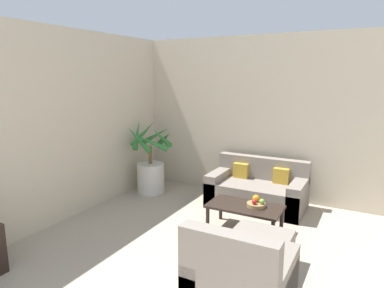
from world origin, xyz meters
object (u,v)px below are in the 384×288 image
(coffee_table, at_px, (245,209))
(apple_green, at_px, (262,201))
(potted_palm, at_px, (151,167))
(orange_fruit, at_px, (256,198))
(ottoman, at_px, (261,249))
(fruit_bowl, at_px, (256,205))
(armchair, at_px, (241,281))
(apple_red, at_px, (254,202))
(sofa_loveseat, at_px, (257,191))

(coffee_table, distance_m, apple_green, 0.26)
(apple_green, bearing_deg, potted_palm, 163.37)
(orange_fruit, distance_m, ottoman, 0.90)
(fruit_bowl, distance_m, armchair, 1.58)
(apple_green, bearing_deg, orange_fruit, 153.64)
(apple_red, xyz_separation_m, orange_fruit, (-0.01, 0.10, 0.01))
(sofa_loveseat, height_order, orange_fruit, sofa_loveseat)
(sofa_loveseat, xyz_separation_m, fruit_bowl, (0.27, -0.91, 0.13))
(potted_palm, bearing_deg, apple_red, -18.61)
(apple_green, relative_size, orange_fruit, 0.76)
(fruit_bowl, distance_m, apple_red, 0.08)
(fruit_bowl, bearing_deg, ottoman, -68.08)
(sofa_loveseat, xyz_separation_m, coffee_table, (0.13, -0.95, 0.05))
(apple_red, height_order, apple_green, apple_green)
(apple_red, xyz_separation_m, ottoman, (0.31, -0.69, -0.26))
(sofa_loveseat, bearing_deg, armchair, -75.53)
(orange_fruit, bearing_deg, coffee_table, -145.37)
(apple_red, xyz_separation_m, armchair, (0.37, -1.49, -0.17))
(potted_palm, height_order, apple_red, potted_palm)
(sofa_loveseat, bearing_deg, apple_red, -74.65)
(fruit_bowl, xyz_separation_m, orange_fruit, (-0.02, 0.05, 0.07))
(armchair, bearing_deg, orange_fruit, 103.45)
(armchair, bearing_deg, apple_red, 103.90)
(apple_red, bearing_deg, potted_palm, 161.39)
(sofa_loveseat, height_order, ottoman, sofa_loveseat)
(sofa_loveseat, distance_m, ottoman, 1.76)
(ottoman, bearing_deg, potted_palm, 149.98)
(apple_red, distance_m, orange_fruit, 0.11)
(potted_palm, xyz_separation_m, apple_green, (2.22, -0.66, -0.02))
(apple_red, xyz_separation_m, apple_green, (0.09, 0.06, 0.00))
(potted_palm, xyz_separation_m, fruit_bowl, (2.14, -0.66, -0.08))
(fruit_bowl, height_order, apple_green, apple_green)
(potted_palm, height_order, coffee_table, potted_palm)
(potted_palm, relative_size, orange_fruit, 14.09)
(sofa_loveseat, height_order, apple_red, sofa_loveseat)
(armchair, bearing_deg, sofa_loveseat, 104.47)
(orange_fruit, xyz_separation_m, ottoman, (0.32, -0.80, -0.27))
(fruit_bowl, bearing_deg, armchair, -76.85)
(armchair, bearing_deg, apple_green, 100.39)
(potted_palm, height_order, sofa_loveseat, potted_palm)
(sofa_loveseat, distance_m, coffee_table, 0.96)
(potted_palm, xyz_separation_m, armchair, (2.50, -2.20, -0.19))
(coffee_table, xyz_separation_m, ottoman, (0.44, -0.71, -0.13))
(sofa_loveseat, bearing_deg, orange_fruit, -73.66)
(fruit_bowl, bearing_deg, orange_fruit, 112.09)
(coffee_table, distance_m, orange_fruit, 0.20)
(orange_fruit, bearing_deg, potted_palm, 163.85)
(potted_palm, height_order, fruit_bowl, potted_palm)
(ottoman, bearing_deg, orange_fruit, 111.93)
(coffee_table, distance_m, armchair, 1.59)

